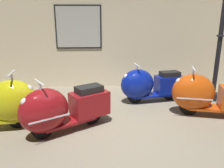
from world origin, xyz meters
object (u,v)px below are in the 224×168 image
object	(u,v)px
scooter_2	(147,85)
scooter_3	(206,95)
lamppost	(222,25)
scooter_1	(59,109)

from	to	relation	value
scooter_2	scooter_3	bearing A→B (deg)	130.32
scooter_3	lamppost	world-z (taller)	lamppost
scooter_1	scooter_3	bearing A→B (deg)	159.57
scooter_2	lamppost	distance (m)	2.26
scooter_2	scooter_3	distance (m)	1.41
scooter_3	lamppost	bearing A→B (deg)	-110.14
lamppost	scooter_2	bearing A→B (deg)	-178.09
scooter_1	scooter_2	world-z (taller)	scooter_1
lamppost	scooter_3	bearing A→B (deg)	-124.16
scooter_2	scooter_3	xyz separation A→B (m)	(1.10, -0.89, 0.03)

